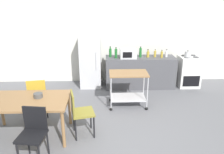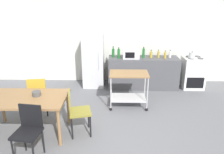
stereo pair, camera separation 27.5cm
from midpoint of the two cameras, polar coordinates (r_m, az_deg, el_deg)
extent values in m
plane|color=slate|center=(4.35, -1.64, -15.42)|extent=(12.00, 12.00, 0.00)
cube|color=silver|center=(6.84, -2.01, 10.75)|extent=(8.40, 0.12, 2.90)
cube|color=#4C4C51|center=(6.56, 6.00, 1.27)|extent=(2.00, 0.64, 0.90)
cube|color=olive|center=(4.40, -22.63, -5.64)|extent=(1.50, 0.90, 0.04)
cylinder|color=olive|center=(4.05, -14.40, -12.95)|extent=(0.06, 0.06, 0.71)
cylinder|color=olive|center=(5.15, -27.90, -7.42)|extent=(0.06, 0.06, 0.71)
cylinder|color=olive|center=(4.71, -12.49, -7.90)|extent=(0.06, 0.06, 0.71)
cube|color=gold|center=(5.20, -19.83, -4.57)|extent=(0.46, 0.46, 0.04)
cube|color=gold|center=(4.95, -20.39, -3.07)|extent=(0.38, 0.09, 0.40)
cylinder|color=black|center=(5.43, -17.51, -6.12)|extent=(0.03, 0.03, 0.45)
cylinder|color=black|center=(5.48, -21.06, -6.29)|extent=(0.03, 0.03, 0.45)
cylinder|color=black|center=(5.12, -17.88, -7.74)|extent=(0.03, 0.03, 0.45)
cylinder|color=black|center=(5.18, -21.64, -7.89)|extent=(0.03, 0.03, 0.45)
cube|color=olive|center=(4.26, -9.31, -9.02)|extent=(0.48, 0.48, 0.04)
cube|color=olive|center=(4.15, -11.95, -6.59)|extent=(0.12, 0.38, 0.40)
cylinder|color=black|center=(4.26, -6.53, -12.74)|extent=(0.03, 0.03, 0.45)
cylinder|color=black|center=(4.55, -7.22, -10.52)|extent=(0.03, 0.03, 0.45)
cylinder|color=black|center=(4.23, -11.21, -13.23)|extent=(0.03, 0.03, 0.45)
cylinder|color=black|center=(4.52, -11.56, -10.96)|extent=(0.03, 0.03, 0.45)
cube|color=black|center=(3.82, -21.95, -13.98)|extent=(0.45, 0.45, 0.04)
cube|color=black|center=(3.84, -21.16, -9.82)|extent=(0.38, 0.08, 0.40)
cylinder|color=black|center=(4.15, -22.59, -15.26)|extent=(0.03, 0.03, 0.45)
cylinder|color=black|center=(4.01, -18.13, -15.98)|extent=(0.03, 0.03, 0.45)
cube|color=white|center=(6.93, 17.95, 1.40)|extent=(0.60, 0.60, 0.90)
cube|color=black|center=(6.72, 18.61, -1.05)|extent=(0.48, 0.01, 0.32)
cylinder|color=#47474C|center=(6.65, 17.63, 4.84)|extent=(0.16, 0.16, 0.02)
cylinder|color=#47474C|center=(6.74, 19.72, 4.80)|extent=(0.16, 0.16, 0.02)
cylinder|color=#47474C|center=(6.87, 16.99, 5.36)|extent=(0.16, 0.16, 0.02)
cylinder|color=#47474C|center=(6.96, 19.02, 5.31)|extent=(0.16, 0.16, 0.02)
cube|color=silver|center=(6.52, -6.78, 4.11)|extent=(0.60, 0.60, 1.55)
cylinder|color=silver|center=(6.18, -5.36, 4.06)|extent=(0.02, 0.02, 0.50)
cube|color=olive|center=(5.20, 2.78, 0.93)|extent=(0.90, 0.56, 0.03)
cube|color=silver|center=(5.43, 2.67, -5.24)|extent=(0.83, 0.52, 0.02)
cylinder|color=silver|center=(5.09, -1.79, -4.13)|extent=(0.02, 0.02, 0.76)
sphere|color=black|center=(5.27, -1.75, -8.27)|extent=(0.07, 0.07, 0.07)
cylinder|color=silver|center=(5.16, 7.60, -3.96)|extent=(0.02, 0.02, 0.76)
sphere|color=black|center=(5.33, 7.41, -8.06)|extent=(0.07, 0.07, 0.07)
cylinder|color=silver|center=(5.55, -1.83, -2.07)|extent=(0.02, 0.02, 0.76)
sphere|color=black|center=(5.71, -1.78, -5.94)|extent=(0.07, 0.07, 0.07)
cylinder|color=silver|center=(5.61, 6.78, -1.94)|extent=(0.02, 0.02, 0.76)
sphere|color=black|center=(5.78, 6.62, -5.78)|extent=(0.07, 0.07, 0.07)
cylinder|color=#1E6628|center=(6.39, -1.68, 6.19)|extent=(0.07, 0.07, 0.24)
cylinder|color=#1E6628|center=(6.36, -1.69, 7.48)|extent=(0.03, 0.03, 0.06)
cylinder|color=black|center=(6.35, -1.70, 7.78)|extent=(0.04, 0.04, 0.01)
cylinder|color=#1E6628|center=(6.26, -0.24, 6.01)|extent=(0.07, 0.07, 0.26)
cylinder|color=#1E6628|center=(6.23, -0.24, 7.34)|extent=(0.03, 0.03, 0.04)
cylinder|color=black|center=(6.22, -0.24, 7.56)|extent=(0.04, 0.04, 0.01)
cube|color=silver|center=(6.29, 2.94, 6.05)|extent=(0.46, 0.34, 0.26)
cube|color=black|center=(6.11, 2.70, 5.67)|extent=(0.25, 0.01, 0.16)
cylinder|color=#1E6628|center=(6.41, 6.10, 6.21)|extent=(0.07, 0.07, 0.26)
cylinder|color=#1E6628|center=(6.38, 6.15, 7.49)|extent=(0.03, 0.03, 0.04)
cylinder|color=black|center=(6.37, 6.15, 7.70)|extent=(0.04, 0.04, 0.01)
cylinder|color=gold|center=(6.45, 8.01, 5.75)|extent=(0.08, 0.08, 0.16)
cylinder|color=gold|center=(6.42, 8.06, 6.68)|extent=(0.04, 0.04, 0.06)
cylinder|color=black|center=(6.42, 8.07, 6.98)|extent=(0.04, 0.04, 0.01)
cylinder|color=gold|center=(6.49, 9.80, 5.83)|extent=(0.06, 0.06, 0.17)
cylinder|color=gold|center=(6.46, 9.85, 6.75)|extent=(0.03, 0.03, 0.04)
cylinder|color=black|center=(6.46, 9.87, 6.97)|extent=(0.03, 0.03, 0.01)
cylinder|color=gold|center=(6.46, 11.48, 5.63)|extent=(0.07, 0.07, 0.17)
cylinder|color=gold|center=(6.44, 11.54, 6.53)|extent=(0.03, 0.03, 0.04)
cylinder|color=black|center=(6.43, 11.55, 6.76)|extent=(0.03, 0.03, 0.01)
cylinder|color=silver|center=(6.57, 12.62, 5.73)|extent=(0.08, 0.08, 0.16)
cylinder|color=silver|center=(6.55, 12.69, 6.61)|extent=(0.03, 0.03, 0.05)
cylinder|color=black|center=(6.54, 12.71, 6.88)|extent=(0.04, 0.04, 0.01)
cylinder|color=#4C4C4C|center=(4.39, -20.17, -4.49)|extent=(0.17, 0.17, 0.09)
cylinder|color=silver|center=(6.65, 17.74, 5.63)|extent=(0.17, 0.17, 0.16)
sphere|color=black|center=(6.63, 17.82, 6.43)|extent=(0.03, 0.03, 0.03)
cylinder|color=silver|center=(6.69, 18.69, 5.81)|extent=(0.08, 0.02, 0.07)
camera|label=1|loc=(0.14, -91.56, -0.55)|focal=35.57mm
camera|label=2|loc=(0.14, 88.44, 0.55)|focal=35.57mm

